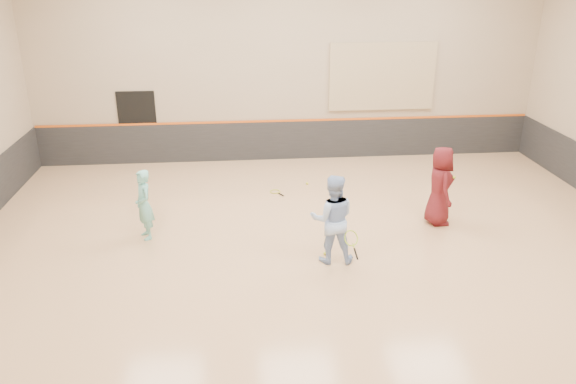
{
  "coord_description": "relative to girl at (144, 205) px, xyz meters",
  "views": [
    {
      "loc": [
        -1.59,
        -10.51,
        5.6
      ],
      "look_at": [
        -0.56,
        0.4,
        1.15
      ],
      "focal_mm": 35.0,
      "sensor_mm": 36.0,
      "label": 1
    }
  ],
  "objects": [
    {
      "name": "room",
      "position": [
        3.64,
        -0.86,
        0.03
      ],
      "size": [
        15.04,
        12.04,
        6.22
      ],
      "color": "tan",
      "rests_on": "ground"
    },
    {
      "name": "doorway",
      "position": [
        -0.86,
        5.12,
        0.32
      ],
      "size": [
        1.1,
        0.05,
        2.2
      ],
      "primitive_type": "cube",
      "color": "black",
      "rests_on": "floor"
    },
    {
      "name": "ball_beside_spare",
      "position": [
        3.93,
        2.85,
        -0.75
      ],
      "size": [
        0.07,
        0.07,
        0.07
      ],
      "primitive_type": "sphere",
      "color": "yellow",
      "rests_on": "floor"
    },
    {
      "name": "acoustic_panel",
      "position": [
        6.44,
        5.09,
        1.72
      ],
      "size": [
        3.2,
        0.08,
        2.0
      ],
      "primitive_type": "cube",
      "color": "tan",
      "rests_on": "wall_back"
    },
    {
      "name": "instructor",
      "position": [
        3.88,
        -1.41,
        0.14
      ],
      "size": [
        0.96,
        0.78,
        1.85
      ],
      "primitive_type": "imported",
      "rotation": [
        0.0,
        0.0,
        3.06
      ],
      "color": "#9AB9EF",
      "rests_on": "floor"
    },
    {
      "name": "wainscot_back",
      "position": [
        3.64,
        5.11,
        -0.18
      ],
      "size": [
        14.9,
        0.04,
        1.2
      ],
      "primitive_type": "cube",
      "color": "#232326",
      "rests_on": "floor"
    },
    {
      "name": "accent_stripe",
      "position": [
        3.64,
        5.1,
        0.44
      ],
      "size": [
        14.9,
        0.03,
        0.06
      ],
      "primitive_type": "cube",
      "color": "#D85914",
      "rests_on": "wall_back"
    },
    {
      "name": "held_racket",
      "position": [
        4.23,
        -1.6,
        -0.2
      ],
      "size": [
        0.41,
        0.41,
        0.64
      ],
      "primitive_type": null,
      "color": "#B3E231",
      "rests_on": "instructor"
    },
    {
      "name": "girl",
      "position": [
        0.0,
        0.0,
        0.0
      ],
      "size": [
        0.58,
        0.67,
        1.56
      ],
      "primitive_type": "imported",
      "rotation": [
        0.0,
        0.0,
        -1.14
      ],
      "color": "#76CDC7",
      "rests_on": "floor"
    },
    {
      "name": "young_man",
      "position": [
        6.63,
        0.15,
        0.14
      ],
      "size": [
        0.6,
        0.91,
        1.84
      ],
      "primitive_type": "imported",
      "rotation": [
        0.0,
        0.0,
        1.56
      ],
      "color": "#58141A",
      "rests_on": "floor"
    },
    {
      "name": "ball_under_racket",
      "position": [
        3.79,
        -1.18,
        -0.75
      ],
      "size": [
        0.07,
        0.07,
        0.07
      ],
      "primitive_type": "sphere",
      "color": "yellow",
      "rests_on": "floor"
    },
    {
      "name": "ball_in_hand",
      "position": [
        6.84,
        -0.1,
        0.43
      ],
      "size": [
        0.07,
        0.07,
        0.07
      ],
      "primitive_type": "sphere",
      "color": "#ACC62E",
      "rests_on": "young_man"
    },
    {
      "name": "spare_racket",
      "position": [
        3.01,
        2.39,
        -0.76
      ],
      "size": [
        0.64,
        0.64,
        0.05
      ],
      "primitive_type": null,
      "color": "gold",
      "rests_on": "floor"
    }
  ]
}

